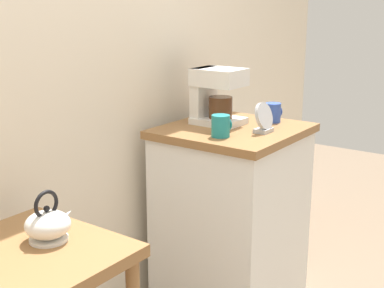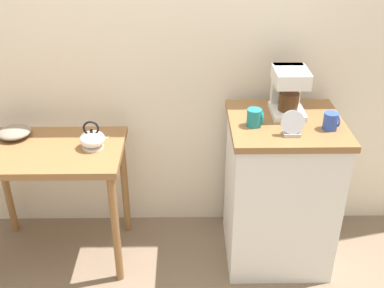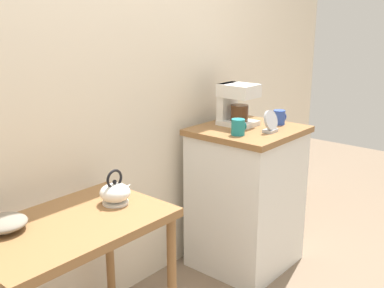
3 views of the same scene
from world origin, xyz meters
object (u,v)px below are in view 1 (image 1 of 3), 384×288
at_px(coffee_maker, 215,94).
at_px(mug_dark_teal, 221,126).
at_px(table_clock, 264,119).
at_px(teakettle, 48,224).
at_px(mug_blue, 273,113).

bearing_deg(coffee_maker, mug_dark_teal, -140.81).
height_order(mug_dark_teal, table_clock, table_clock).
xyz_separation_m(teakettle, table_clock, (1.05, -0.17, 0.17)).
relative_size(teakettle, coffee_maker, 0.66).
bearing_deg(mug_blue, mug_dark_teal, 173.57).
height_order(coffee_maker, mug_blue, coffee_maker).
distance_m(mug_dark_teal, mug_blue, 0.39).
height_order(coffee_maker, mug_dark_teal, coffee_maker).
bearing_deg(teakettle, coffee_maker, 5.28).
distance_m(teakettle, mug_dark_teal, 0.89).
height_order(teakettle, table_clock, table_clock).
height_order(coffee_maker, table_clock, coffee_maker).
bearing_deg(coffee_maker, table_clock, -95.40).
xyz_separation_m(mug_blue, table_clock, (-0.22, -0.07, 0.01)).
distance_m(coffee_maker, mug_dark_teal, 0.28).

